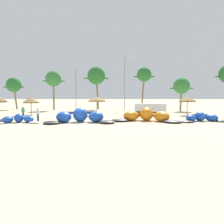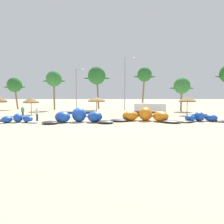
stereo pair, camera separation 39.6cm
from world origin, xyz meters
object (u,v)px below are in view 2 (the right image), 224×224
palm_leftmost (15,85)px  lamppost_west (77,87)px  beach_umbrella_outermost (187,100)px  kite_right_of_center (201,118)px  person_by_umbrellas (37,115)px  palm_left_of_gap (97,76)px  kite_left (17,119)px  palm_left (54,79)px  person_near_kites (23,113)px  kite_left_of_center (79,117)px  beach_umbrella_near_palms (97,99)px  kite_center (145,116)px  parked_van (149,108)px  palm_center_left (145,75)px  palm_center_right (182,86)px  lamppost_west_center (126,81)px  beach_umbrella_middle (31,100)px

palm_leftmost → lamppost_west: (13.61, 0.21, -0.29)m
palm_leftmost → lamppost_west: bearing=0.9°
beach_umbrella_outermost → palm_leftmost: size_ratio=0.40×
kite_right_of_center → person_by_umbrellas: person_by_umbrellas is taller
palm_left_of_gap → kite_left: bearing=-106.5°
palm_left → person_near_kites: bearing=-88.5°
palm_left → kite_left: bearing=-85.9°
kite_left_of_center → beach_umbrella_near_palms: size_ratio=2.91×
kite_left_of_center → lamppost_west: bearing=100.1°
kite_left → kite_center: 14.95m
beach_umbrella_near_palms → parked_van: size_ratio=0.58×
beach_umbrella_near_palms → lamppost_west: 15.35m
kite_center → lamppost_west: (-11.96, 21.78, 4.34)m
parked_van → palm_center_left: bearing=85.8°
palm_center_right → lamppost_west_center: size_ratio=0.60×
beach_umbrella_outermost → lamppost_west_center: size_ratio=0.26×
palm_left → palm_center_left: size_ratio=0.92×
palm_center_right → lamppost_west: size_ratio=0.74×
beach_umbrella_outermost → palm_center_left: 13.62m
kite_center → palm_leftmost: 33.77m
kite_left → palm_center_right: (24.48, 18.87, 4.48)m
palm_left_of_gap → palm_leftmost: bearing=-176.3°
kite_left → kite_right_of_center: (21.39, 1.23, 0.04)m
lamppost_west → beach_umbrella_middle: bearing=-111.2°
person_near_kites → kite_left: bearing=-75.2°
person_by_umbrellas → lamppost_west_center: 23.36m
kite_left_of_center → beach_umbrella_outermost: size_ratio=2.97×
kite_right_of_center → palm_left: palm_left is taller
beach_umbrella_middle → lamppost_west_center: (15.66, 10.55, 3.73)m
kite_center → person_near_kites: kite_center is taller
kite_left_of_center → palm_left: (-8.55, 21.01, 5.76)m
kite_right_of_center → kite_left: bearing=-176.7°
palm_leftmost → palm_left_of_gap: (17.91, 1.15, 2.08)m
beach_umbrella_middle → lamppost_west: 14.46m
kite_right_of_center → parked_van: size_ratio=1.23×
kite_center → palm_center_right: bearing=60.9°
palm_center_right → palm_left_of_gap: bearing=162.4°
beach_umbrella_near_palms → palm_center_right: size_ratio=0.44×
palm_center_left → lamppost_west: 14.82m
kite_right_of_center → person_by_umbrellas: (-19.50, -0.15, 0.39)m
palm_center_right → palm_left: bearing=174.7°
palm_left_of_gap → kite_left_of_center: bearing=-90.5°
palm_center_right → lamppost_west: (-21.58, 4.52, 0.09)m
kite_left_of_center → palm_left: size_ratio=1.02×
palm_left_of_gap → palm_center_right: bearing=-17.6°
lamppost_west_center → beach_umbrella_near_palms: bearing=-114.0°
kite_left_of_center → person_near_kites: bearing=155.1°
person_by_umbrellas → palm_center_left: palm_center_left is taller
palm_center_right → lamppost_west: bearing=168.2°
parked_van → person_by_umbrellas: (-14.59, -8.00, -0.27)m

